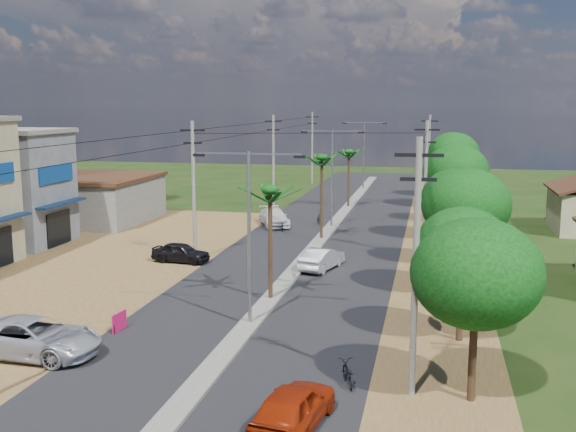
# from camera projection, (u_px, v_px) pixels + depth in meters

# --- Properties ---
(ground) EXTENTS (160.00, 160.00, 0.00)m
(ground) POSITION_uv_depth(u_px,v_px,m) (250.00, 326.00, 30.87)
(ground) COLOR black
(ground) RESTS_ON ground
(road) EXTENTS (12.00, 110.00, 0.04)m
(road) POSITION_uv_depth(u_px,v_px,m) (309.00, 255.00, 45.32)
(road) COLOR black
(road) RESTS_ON ground
(median) EXTENTS (1.00, 90.00, 0.18)m
(median) POSITION_uv_depth(u_px,v_px,m) (317.00, 245.00, 48.20)
(median) COLOR #605E56
(median) RESTS_ON ground
(dirt_lot_west) EXTENTS (18.00, 46.00, 0.04)m
(dirt_lot_west) POSITION_uv_depth(u_px,v_px,m) (51.00, 268.00, 41.70)
(dirt_lot_west) COLOR brown
(dirt_lot_west) RESTS_ON ground
(dirt_shoulder_east) EXTENTS (5.00, 90.00, 0.03)m
(dirt_shoulder_east) POSITION_uv_depth(u_px,v_px,m) (438.00, 261.00, 43.55)
(dirt_shoulder_east) COLOR brown
(dirt_shoulder_east) RESTS_ON ground
(shophouse_grey) EXTENTS (9.00, 6.40, 8.30)m
(shophouse_grey) POSITION_uv_depth(u_px,v_px,m) (6.00, 187.00, 48.25)
(shophouse_grey) COLOR #505358
(shophouse_grey) RESTS_ON ground
(low_shed) EXTENTS (10.40, 10.40, 3.95)m
(low_shed) POSITION_uv_depth(u_px,v_px,m) (89.00, 199.00, 58.05)
(low_shed) COLOR #605E56
(low_shed) RESTS_ON ground
(tree_east_a) EXTENTS (4.40, 4.40, 6.37)m
(tree_east_a) POSITION_uv_depth(u_px,v_px,m) (477.00, 274.00, 22.36)
(tree_east_a) COLOR black
(tree_east_a) RESTS_ON ground
(tree_east_b) EXTENTS (4.00, 4.00, 5.83)m
(tree_east_b) POSITION_uv_depth(u_px,v_px,m) (463.00, 247.00, 28.25)
(tree_east_b) COLOR black
(tree_east_b) RESTS_ON ground
(tree_east_c) EXTENTS (4.60, 4.60, 6.83)m
(tree_east_c) POSITION_uv_depth(u_px,v_px,m) (466.00, 206.00, 34.79)
(tree_east_c) COLOR black
(tree_east_c) RESTS_ON ground
(tree_east_d) EXTENTS (4.20, 4.20, 6.13)m
(tree_east_d) POSITION_uv_depth(u_px,v_px,m) (456.00, 197.00, 41.68)
(tree_east_d) COLOR black
(tree_east_d) RESTS_ON ground
(tree_east_e) EXTENTS (4.80, 4.80, 7.14)m
(tree_east_e) POSITION_uv_depth(u_px,v_px,m) (456.00, 172.00, 49.23)
(tree_east_e) COLOR black
(tree_east_e) RESTS_ON ground
(tree_east_f) EXTENTS (3.80, 3.80, 5.52)m
(tree_east_f) POSITION_uv_depth(u_px,v_px,m) (448.00, 177.00, 57.22)
(tree_east_f) COLOR black
(tree_east_f) RESTS_ON ground
(tree_east_g) EXTENTS (5.00, 5.00, 7.38)m
(tree_east_g) POSITION_uv_depth(u_px,v_px,m) (453.00, 154.00, 64.58)
(tree_east_g) COLOR black
(tree_east_g) RESTS_ON ground
(tree_east_h) EXTENTS (4.40, 4.40, 6.52)m
(tree_east_h) POSITION_uv_depth(u_px,v_px,m) (448.00, 154.00, 72.46)
(tree_east_h) COLOR black
(tree_east_h) RESTS_ON ground
(palm_median_near) EXTENTS (2.00, 2.00, 6.15)m
(palm_median_near) POSITION_uv_depth(u_px,v_px,m) (270.00, 195.00, 33.80)
(palm_median_near) COLOR black
(palm_median_near) RESTS_ON ground
(palm_median_mid) EXTENTS (2.00, 2.00, 6.55)m
(palm_median_mid) POSITION_uv_depth(u_px,v_px,m) (322.00, 161.00, 49.17)
(palm_median_mid) COLOR black
(palm_median_mid) RESTS_ON ground
(palm_median_far) EXTENTS (2.00, 2.00, 5.85)m
(palm_median_far) POSITION_uv_depth(u_px,v_px,m) (349.00, 154.00, 64.70)
(palm_median_far) COLOR black
(palm_median_far) RESTS_ON ground
(streetlight_near) EXTENTS (5.10, 0.18, 8.00)m
(streetlight_near) POSITION_uv_depth(u_px,v_px,m) (249.00, 223.00, 30.07)
(streetlight_near) COLOR gray
(streetlight_near) RESTS_ON ground
(streetlight_mid) EXTENTS (5.10, 0.18, 8.00)m
(streetlight_mid) POSITION_uv_depth(u_px,v_px,m) (332.00, 170.00, 54.17)
(streetlight_mid) COLOR gray
(streetlight_mid) RESTS_ON ground
(streetlight_far) EXTENTS (5.10, 0.18, 8.00)m
(streetlight_far) POSITION_uv_depth(u_px,v_px,m) (364.00, 149.00, 78.27)
(streetlight_far) COLOR gray
(streetlight_far) RESTS_ON ground
(utility_pole_w_b) EXTENTS (1.60, 0.24, 9.00)m
(utility_pole_w_b) POSITION_uv_depth(u_px,v_px,m) (194.00, 187.00, 43.10)
(utility_pole_w_b) COLOR #605E56
(utility_pole_w_b) RESTS_ON ground
(utility_pole_w_c) EXTENTS (1.60, 0.24, 9.00)m
(utility_pole_w_c) POSITION_uv_depth(u_px,v_px,m) (273.00, 160.00, 64.31)
(utility_pole_w_c) COLOR #605E56
(utility_pole_w_c) RESTS_ON ground
(utility_pole_w_d) EXTENTS (1.60, 0.24, 9.00)m
(utility_pole_w_d) POSITION_uv_depth(u_px,v_px,m) (312.00, 146.00, 84.55)
(utility_pole_w_d) COLOR #605E56
(utility_pole_w_d) RESTS_ON ground
(utility_pole_e_a) EXTENTS (1.60, 0.24, 9.00)m
(utility_pole_e_a) POSITION_uv_depth(u_px,v_px,m) (416.00, 263.00, 22.73)
(utility_pole_e_a) COLOR #605E56
(utility_pole_e_a) RESTS_ON ground
(utility_pole_e_b) EXTENTS (1.60, 0.24, 9.00)m
(utility_pole_e_b) POSITION_uv_depth(u_px,v_px,m) (425.00, 186.00, 43.94)
(utility_pole_e_b) COLOR #605E56
(utility_pole_e_b) RESTS_ON ground
(utility_pole_e_c) EXTENTS (1.60, 0.24, 9.00)m
(utility_pole_e_c) POSITION_uv_depth(u_px,v_px,m) (428.00, 159.00, 65.14)
(utility_pole_e_c) COLOR #605E56
(utility_pole_e_c) RESTS_ON ground
(car_red_near) EXTENTS (2.38, 4.45, 1.44)m
(car_red_near) POSITION_uv_depth(u_px,v_px,m) (293.00, 408.00, 20.95)
(car_red_near) COLOR maroon
(car_red_near) RESTS_ON ground
(car_silver_mid) EXTENTS (2.42, 4.29, 1.34)m
(car_silver_mid) POSITION_uv_depth(u_px,v_px,m) (322.00, 259.00, 41.15)
(car_silver_mid) COLOR #AAACB2
(car_silver_mid) RESTS_ON ground
(car_white_far) EXTENTS (3.80, 5.18, 1.40)m
(car_white_far) POSITION_uv_depth(u_px,v_px,m) (274.00, 218.00, 55.90)
(car_white_far) COLOR beige
(car_white_far) RESTS_ON ground
(car_parked_silver) EXTENTS (5.64, 2.76, 1.54)m
(car_parked_silver) POSITION_uv_depth(u_px,v_px,m) (33.00, 338.00, 27.01)
(car_parked_silver) COLOR #AAACB2
(car_parked_silver) RESTS_ON ground
(car_parked_dark) EXTENTS (3.86, 1.86, 1.27)m
(car_parked_dark) POSITION_uv_depth(u_px,v_px,m) (181.00, 253.00, 43.01)
(car_parked_dark) COLOR black
(car_parked_dark) RESTS_ON ground
(moto_rider_east) EXTENTS (1.06, 1.70, 0.85)m
(moto_rider_east) POSITION_uv_depth(u_px,v_px,m) (347.00, 374.00, 24.29)
(moto_rider_east) COLOR black
(moto_rider_east) RESTS_ON ground
(moto_rider_west_a) EXTENTS (0.99, 1.70, 0.85)m
(moto_rider_west_a) POSITION_uv_depth(u_px,v_px,m) (282.00, 226.00, 53.64)
(moto_rider_west_a) COLOR black
(moto_rider_west_a) RESTS_ON ground
(moto_rider_west_b) EXTENTS (1.00, 1.53, 0.90)m
(moto_rider_west_b) POSITION_uv_depth(u_px,v_px,m) (320.00, 220.00, 56.41)
(moto_rider_west_b) COLOR black
(moto_rider_west_b) RESTS_ON ground
(roadside_sign) EXTENTS (0.20, 1.07, 0.89)m
(roadside_sign) POSITION_uv_depth(u_px,v_px,m) (119.00, 322.00, 30.03)
(roadside_sign) COLOR #B9114E
(roadside_sign) RESTS_ON ground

